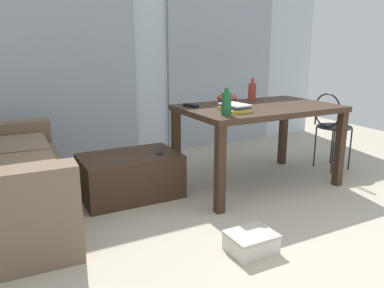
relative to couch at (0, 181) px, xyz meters
The scene contains 14 objects.
ground_plane 1.87m from the couch, 17.93° to the right, with size 7.26×7.26×0.00m, color #B2A893.
wall_back 2.40m from the couch, 37.55° to the left, with size 5.10×0.10×2.51m, color silver.
curtains 2.27m from the couch, 35.76° to the left, with size 3.48×0.03×2.09m.
couch is the anchor object (origin of this frame).
coffee_table 1.03m from the couch, ahead, with size 0.84×0.54×0.38m.
craft_table 2.23m from the couch, ahead, with size 1.43×0.89×0.76m.
wire_chair 3.17m from the couch, ahead, with size 0.36×0.36×0.83m.
bottle_near 1.81m from the couch, 16.97° to the right, with size 0.08×0.08×0.22m.
bottle_far 2.43m from the couch, ahead, with size 0.08×0.08×0.22m.
bowl 2.09m from the couch, ahead, with size 0.19×0.19×0.10m, color #9E3833.
book_stack 1.93m from the couch, 11.30° to the right, with size 0.21×0.29×0.06m.
tv_remote_on_table 1.66m from the couch, ahead, with size 0.05×0.17×0.03m, color black.
tv_remote_primary 1.29m from the couch, ahead, with size 0.04×0.18×0.02m, color #232326.
shoebox 1.88m from the couch, 41.35° to the right, with size 0.30×0.25×0.13m.
Camera 1 is at (-1.75, -1.36, 1.31)m, focal length 35.88 mm.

